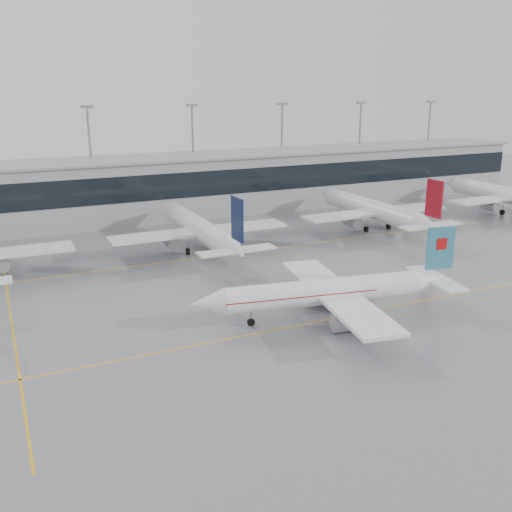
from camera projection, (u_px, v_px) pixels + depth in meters
name	position (u px, v px, depth m)	size (l,w,h in m)	color
ground	(300.00, 325.00, 65.39)	(320.00, 320.00, 0.00)	gray
taxi_line_main	(300.00, 325.00, 65.39)	(120.00, 0.25, 0.01)	#EEAC18
taxi_line_north	(208.00, 257.00, 91.40)	(120.00, 0.25, 0.01)	#EEAC18
taxi_line_cross	(12.00, 322.00, 66.19)	(0.25, 60.00, 0.01)	#EEAC18
terminal	(153.00, 188.00, 117.43)	(180.00, 15.00, 12.00)	#969699
terminal_glass	(163.00, 187.00, 110.45)	(180.00, 0.20, 5.00)	black
terminal_roof	(152.00, 158.00, 115.65)	(182.00, 16.00, 0.40)	gray
light_masts	(144.00, 150.00, 120.53)	(156.40, 1.00, 22.60)	gray
air_canada_jet	(334.00, 292.00, 66.79)	(33.24, 26.04, 10.11)	white
parked_jet_c	(200.00, 229.00, 93.54)	(29.64, 36.96, 11.72)	white
parked_jet_d	(375.00, 210.00, 107.78)	(29.64, 36.96, 11.72)	white
parked_jet_e	(508.00, 196.00, 122.02)	(29.64, 36.96, 11.72)	white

